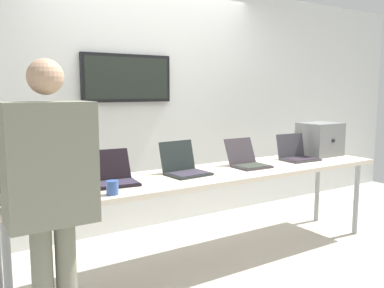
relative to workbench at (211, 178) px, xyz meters
The scene contains 11 objects.
ground 0.76m from the workbench, ahead, with size 8.00×8.00×0.04m, color #BAB4AA.
back_wall 1.27m from the workbench, 90.34° to the left, with size 8.00×0.11×2.63m.
workbench is the anchor object (origin of this frame).
equipment_box 1.51m from the workbench, ahead, with size 0.40×0.35×0.35m.
laptop_station_0 1.50m from the workbench, behind, with size 0.35×0.30×0.26m.
laptop_station_1 0.85m from the workbench, behind, with size 0.33×0.37×0.24m.
laptop_station_2 0.26m from the workbench, 166.32° to the left, with size 0.35×0.35×0.26m.
laptop_station_3 0.44m from the workbench, ahead, with size 0.31×0.35×0.24m.
laptop_station_4 1.07m from the workbench, ahead, with size 0.35×0.30×0.25m.
person 1.60m from the workbench, 156.94° to the right, with size 0.44×0.58×1.63m.
coffee_mug 1.01m from the workbench, 165.66° to the right, with size 0.08×0.08×0.09m.
Camera 1 is at (-1.93, -2.73, 1.47)m, focal length 37.67 mm.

